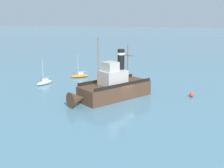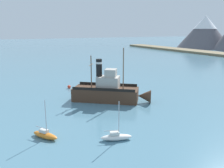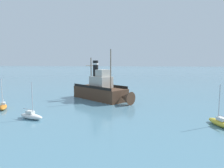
# 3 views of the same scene
# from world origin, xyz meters

# --- Properties ---
(ground_plane) EXTENTS (600.00, 600.00, 0.00)m
(ground_plane) POSITION_xyz_m (0.00, 0.00, 0.00)
(ground_plane) COLOR teal
(old_tugboat) EXTENTS (11.51, 13.44, 9.90)m
(old_tugboat) POSITION_xyz_m (2.33, -0.17, 1.83)
(old_tugboat) COLOR #4C3323
(old_tugboat) RESTS_ON ground
(sailboat_white) EXTENTS (2.31, 3.95, 4.90)m
(sailboat_white) POSITION_xyz_m (17.23, -6.71, 0.43)
(sailboat_white) COLOR white
(sailboat_white) RESTS_ON ground
(sailboat_orange) EXTENTS (3.79, 2.99, 4.90)m
(sailboat_orange) POSITION_xyz_m (12.66, -14.21, 0.43)
(sailboat_orange) COLOR orange
(sailboat_orange) RESTS_ON ground
(mooring_buoy) EXTENTS (0.76, 0.76, 0.76)m
(mooring_buoy) POSITION_xyz_m (-10.16, -3.92, 0.38)
(mooring_buoy) COLOR red
(mooring_buoy) RESTS_ON ground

